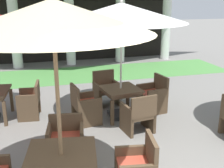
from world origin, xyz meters
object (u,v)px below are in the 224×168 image
at_px(patio_table_mid_left, 61,161).
at_px(patio_umbrella_far_back, 121,13).
at_px(patio_chair_mid_left_north, 66,140).
at_px(patio_chair_far_back_south, 139,115).
at_px(patio_chair_near_foreground_east, 30,101).
at_px(patio_table_far_back, 121,92).
at_px(patio_chair_far_back_north, 106,90).
at_px(patio_chair_far_back_west, 85,106).
at_px(patio_umbrella_mid_left, 53,19).
at_px(patio_chair_far_back_east, 153,95).

height_order(patio_table_mid_left, patio_umbrella_far_back, patio_umbrella_far_back).
xyz_separation_m(patio_chair_mid_left_north, patio_chair_far_back_south, (1.61, 0.72, -0.00)).
distance_m(patio_chair_near_foreground_east, patio_chair_far_back_south, 2.64).
relative_size(patio_chair_near_foreground_east, patio_table_far_back, 0.89).
bearing_deg(patio_chair_near_foreground_east, patio_table_mid_left, -166.18).
xyz_separation_m(patio_umbrella_far_back, patio_chair_far_back_south, (0.13, -0.89, -2.04)).
bearing_deg(patio_chair_far_back_north, patio_table_far_back, 90.00).
relative_size(patio_table_mid_left, patio_umbrella_far_back, 0.37).
distance_m(patio_table_mid_left, patio_chair_far_back_south, 2.51).
relative_size(patio_chair_mid_left_north, patio_chair_far_back_west, 0.88).
bearing_deg(patio_chair_mid_left_north, patio_umbrella_far_back, -123.53).
xyz_separation_m(patio_umbrella_mid_left, patio_chair_far_back_south, (1.78, 1.76, -2.15)).
bearing_deg(patio_chair_far_back_south, patio_chair_far_back_east, 44.97).
height_order(patio_table_far_back, patio_chair_far_back_east, patio_chair_far_back_east).
bearing_deg(patio_chair_far_back_south, patio_table_far_back, 90.00).
relative_size(patio_chair_near_foreground_east, patio_umbrella_mid_left, 0.30).
distance_m(patio_chair_far_back_north, patio_chair_far_back_east, 1.28).
bearing_deg(patio_umbrella_far_back, patio_chair_far_back_north, 98.24).
bearing_deg(patio_chair_far_back_west, patio_chair_near_foreground_east, -127.25).
height_order(patio_chair_far_back_west, patio_chair_far_back_north, patio_chair_far_back_west).
height_order(patio_umbrella_mid_left, patio_umbrella_far_back, patio_umbrella_mid_left).
height_order(patio_chair_far_back_north, patio_chair_far_back_east, patio_chair_far_back_east).
height_order(patio_chair_near_foreground_east, patio_table_mid_left, patio_chair_near_foreground_east).
distance_m(patio_umbrella_mid_left, patio_umbrella_far_back, 3.12).
bearing_deg(patio_table_mid_left, patio_chair_far_back_north, 66.83).
xyz_separation_m(patio_chair_near_foreground_east, patio_umbrella_mid_left, (0.44, -3.19, 2.14)).
height_order(patio_chair_far_back_east, patio_chair_far_back_south, patio_chair_far_back_east).
bearing_deg(patio_umbrella_mid_left, patio_chair_far_back_north, 66.83).
bearing_deg(patio_umbrella_far_back, patio_chair_far_back_west, -171.76).
relative_size(patio_chair_far_back_north, patio_chair_far_back_south, 1.02).
xyz_separation_m(patio_chair_mid_left_north, patio_chair_far_back_west, (0.59, 1.48, 0.01)).
height_order(patio_chair_near_foreground_east, patio_chair_mid_left_north, patio_chair_near_foreground_east).
height_order(patio_chair_near_foreground_east, patio_chair_far_back_west, patio_chair_far_back_west).
bearing_deg(patio_umbrella_mid_left, patio_chair_far_back_east, 47.57).
bearing_deg(patio_chair_far_back_east, patio_chair_mid_left_north, 118.01).
xyz_separation_m(patio_umbrella_far_back, patio_chair_far_back_east, (0.89, 0.13, -2.02)).
height_order(patio_chair_far_back_north, patio_chair_far_back_south, patio_chair_far_back_north).
distance_m(patio_chair_near_foreground_east, patio_chair_far_back_north, 1.99).
bearing_deg(patio_chair_near_foreground_east, patio_chair_far_back_west, -113.09).
height_order(patio_chair_mid_left_north, patio_table_far_back, patio_chair_mid_left_north).
bearing_deg(patio_chair_far_back_east, patio_chair_far_back_west, 90.00).
relative_size(patio_table_mid_left, patio_umbrella_mid_left, 0.38).
bearing_deg(patio_umbrella_mid_left, patio_umbrella_far_back, 58.15).
xyz_separation_m(patio_umbrella_mid_left, patio_chair_far_back_west, (0.75, 2.52, -2.13)).
bearing_deg(patio_umbrella_mid_left, patio_chair_near_foreground_east, 97.90).
relative_size(patio_table_mid_left, patio_chair_far_back_east, 1.20).
xyz_separation_m(patio_chair_far_back_west, patio_chair_far_back_north, (0.76, 1.02, -0.01)).
bearing_deg(patio_chair_far_back_west, patio_umbrella_far_back, 90.00).
xyz_separation_m(patio_umbrella_far_back, patio_chair_far_back_west, (-0.89, -0.13, -2.02)).
distance_m(patio_table_far_back, patio_chair_far_back_east, 0.93).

